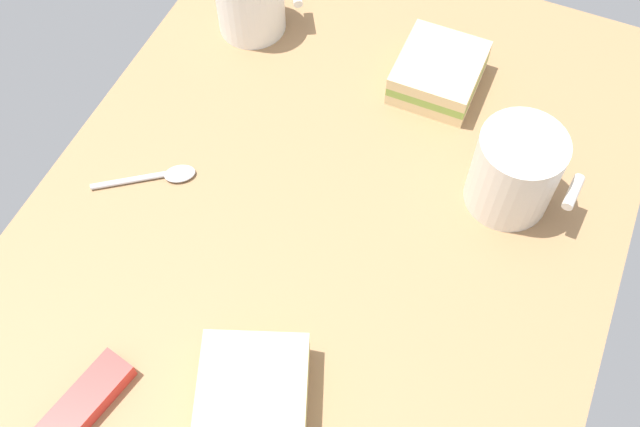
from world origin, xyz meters
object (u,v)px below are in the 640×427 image
object	(u,v)px
sandwich_side	(439,73)
coffee_mug_milky	(250,0)
sandwich_main	(253,396)
coffee_mug_black	(515,170)
spoon	(161,175)
snack_bar	(82,406)

from	to	relation	value
sandwich_side	coffee_mug_milky	bearing A→B (deg)	-90.28
sandwich_main	sandwich_side	xyz separation A→B (cm)	(-45.56, 3.14, 0.00)
coffee_mug_black	spoon	size ratio (longest dim) A/B	1.10
sandwich_main	coffee_mug_black	bearing A→B (deg)	154.33
coffee_mug_black	coffee_mug_milky	distance (cm)	40.33
spoon	snack_bar	world-z (taller)	snack_bar
sandwich_main	snack_bar	distance (cm)	16.50
coffee_mug_black	sandwich_side	bearing A→B (deg)	-135.54
sandwich_main	sandwich_side	bearing A→B (deg)	176.05
coffee_mug_black	sandwich_side	size ratio (longest dim) A/B	1.08
sandwich_main	sandwich_side	size ratio (longest dim) A/B	1.30
coffee_mug_black	sandwich_side	distance (cm)	18.23
sandwich_main	spoon	bearing A→B (deg)	-132.49
coffee_mug_black	spoon	world-z (taller)	coffee_mug_black
coffee_mug_milky	snack_bar	bearing A→B (deg)	8.18
sandwich_main	spoon	world-z (taller)	sandwich_main
sandwich_main	sandwich_side	distance (cm)	45.67
sandwich_side	spoon	world-z (taller)	sandwich_side
sandwich_side	spoon	distance (cm)	35.77
snack_bar	coffee_mug_black	bearing A→B (deg)	154.85
coffee_mug_black	spoon	distance (cm)	39.77
spoon	coffee_mug_milky	bearing A→B (deg)	-177.95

